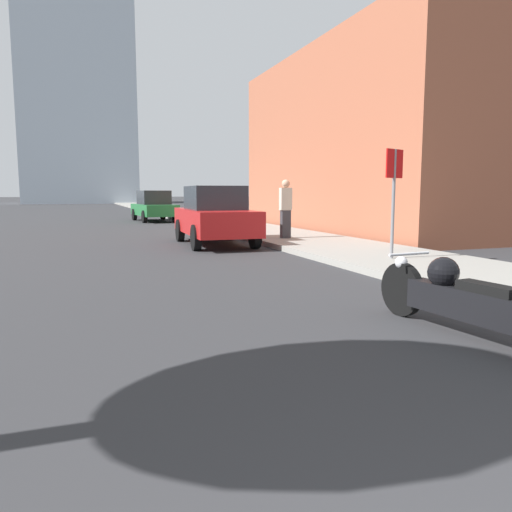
# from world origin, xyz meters

# --- Properties ---
(sidewalk) EXTENTS (3.14, 240.00, 0.15)m
(sidewalk) POSITION_xyz_m (5.15, 40.00, 0.07)
(sidewalk) COLOR gray
(sidewalk) RESTS_ON ground_plane
(brick_storefront) EXTENTS (13.74, 13.75, 7.09)m
(brick_storefront) POSITION_xyz_m (13.79, 18.00, 3.54)
(brick_storefront) COLOR #9E563D
(brick_storefront) RESTS_ON ground_plane
(distant_tower) EXTENTS (15.74, 15.74, 56.16)m
(distant_tower) POSITION_xyz_m (-0.73, 81.79, 28.08)
(distant_tower) COLOR silver
(distant_tower) RESTS_ON ground_plane
(motorcycle) EXTENTS (0.62, 2.58, 0.83)m
(motorcycle) POSITION_xyz_m (2.40, 4.57, 0.41)
(motorcycle) COLOR black
(motorcycle) RESTS_ON ground_plane
(parked_car_red) EXTENTS (1.99, 4.46, 1.75)m
(parked_car_red) POSITION_xyz_m (2.34, 14.69, 0.88)
(parked_car_red) COLOR red
(parked_car_red) RESTS_ON ground_plane
(parked_car_green) EXTENTS (2.08, 4.54, 1.67)m
(parked_car_green) POSITION_xyz_m (2.46, 27.91, 0.82)
(parked_car_green) COLOR #1E6B33
(parked_car_green) RESTS_ON ground_plane
(stop_sign) EXTENTS (0.57, 0.26, 2.31)m
(stop_sign) POSITION_xyz_m (4.82, 9.30, 1.72)
(stop_sign) COLOR slate
(stop_sign) RESTS_ON sidewalk
(pedestrian) EXTENTS (0.36, 0.25, 1.80)m
(pedestrian) POSITION_xyz_m (4.56, 14.51, 1.09)
(pedestrian) COLOR #38383D
(pedestrian) RESTS_ON sidewalk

